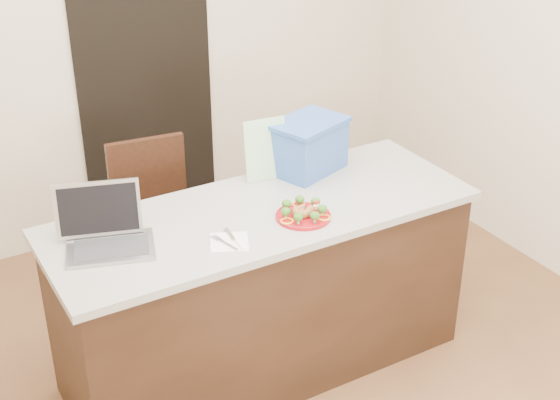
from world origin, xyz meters
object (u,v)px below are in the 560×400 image
laptop (105,229)px  blue_box (308,145)px  plate (303,216)px  island (263,290)px  napkin (229,242)px  yogurt_bottle (316,209)px  chair (157,215)px

laptop → blue_box: blue_box is taller
plate → island: bearing=128.3°
plate → laptop: laptop is taller
napkin → yogurt_bottle: size_ratio=2.59×
napkin → chair: chair is taller
laptop → napkin: bearing=-11.5°
blue_box → napkin: bearing=-165.7°
plate → chair: size_ratio=0.26×
island → chair: chair is taller
napkin → blue_box: bearing=33.6°
island → laptop: (-0.74, 0.07, 0.53)m
yogurt_bottle → laptop: 0.97m
plate → chair: (-0.35, 0.99, -0.37)m
plate → napkin: size_ratio=1.55×
island → laptop: 0.91m
laptop → blue_box: (1.16, 0.19, 0.07)m
plate → laptop: bearing=165.0°
laptop → chair: 1.01m
plate → laptop: 0.90m
island → chair: bearing=105.1°
island → plate: plate is taller
island → plate: size_ratio=8.01×
chair → plate: bearing=-63.8°
napkin → blue_box: (0.69, 0.46, 0.14)m
island → yogurt_bottle: yogurt_bottle is taller
yogurt_bottle → chair: bearing=113.2°
laptop → plate: bearing=2.9°
island → napkin: bearing=-144.7°
plate → blue_box: (0.29, 0.43, 0.13)m
yogurt_bottle → laptop: bearing=166.3°
island → plate: bearing=-51.7°
laptop → chair: (0.52, 0.76, -0.43)m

